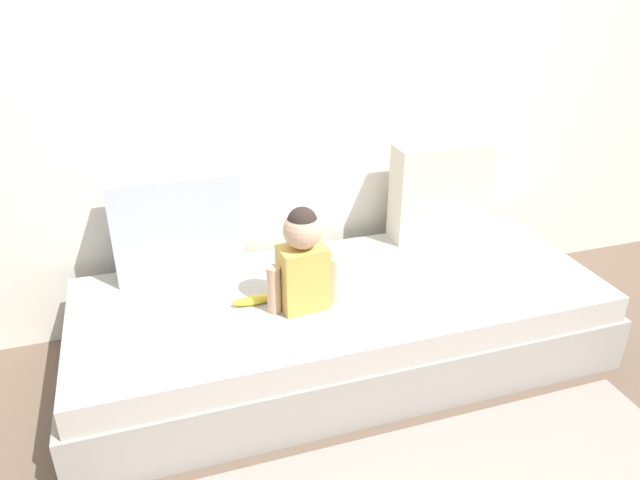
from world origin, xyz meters
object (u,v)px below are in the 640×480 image
(throw_pillow_left, at_px, (177,225))
(throw_pillow_right, at_px, (440,190))
(couch, at_px, (341,324))
(banana, at_px, (252,300))
(toddler, at_px, (303,259))

(throw_pillow_left, relative_size, throw_pillow_right, 1.13)
(couch, distance_m, banana, 0.45)
(throw_pillow_left, bearing_deg, banana, -56.08)
(throw_pillow_left, height_order, banana, throw_pillow_left)
(throw_pillow_right, bearing_deg, couch, -150.80)
(toddler, height_order, banana, toddler)
(banana, bearing_deg, toddler, -20.87)
(couch, height_order, throw_pillow_right, throw_pillow_right)
(couch, xyz_separation_m, toddler, (-0.20, -0.08, 0.41))
(couch, distance_m, toddler, 0.46)
(throw_pillow_right, relative_size, toddler, 1.11)
(couch, relative_size, throw_pillow_right, 4.79)
(toddler, bearing_deg, throw_pillow_left, 135.08)
(couch, xyz_separation_m, throw_pillow_left, (-0.65, 0.36, 0.42))
(throw_pillow_right, height_order, banana, throw_pillow_right)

